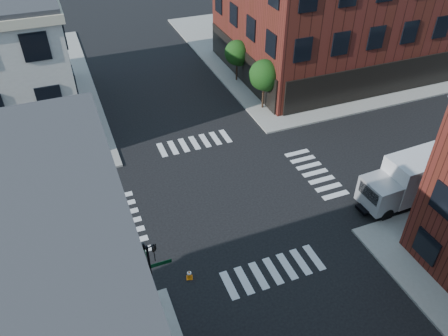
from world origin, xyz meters
name	(u,v)px	position (x,y,z in m)	size (l,w,h in m)	color
ground	(227,196)	(0.00, 0.00, 0.00)	(120.00, 120.00, 0.00)	black
sidewalk_ne	(325,44)	(21.00, 21.00, 0.07)	(30.00, 30.00, 0.15)	gray
building_ne	(355,6)	(20.50, 16.00, 6.00)	(25.00, 16.00, 12.00)	#491A12
tree_near	(265,77)	(7.56, 9.98, 3.16)	(2.69, 2.69, 4.49)	black
tree_far	(238,54)	(7.56, 15.98, 2.87)	(2.43, 2.43, 4.07)	black
signal_pole	(151,268)	(-6.72, -6.68, 2.86)	(1.29, 1.24, 4.60)	black
box_truck	(415,178)	(11.47, -4.81, 1.79)	(7.68, 2.61, 3.43)	silver
traffic_cone	(189,274)	(-4.57, -5.70, 0.30)	(0.42, 0.42, 0.63)	orange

